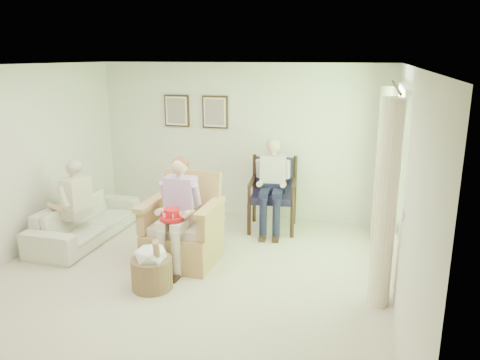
{
  "coord_description": "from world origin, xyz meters",
  "views": [
    {
      "loc": [
        2.13,
        -4.81,
        2.71
      ],
      "look_at": [
        0.43,
        1.17,
        1.05
      ],
      "focal_mm": 35.0,
      "sensor_mm": 36.0,
      "label": 1
    }
  ],
  "objects_px": {
    "hatbox": "(152,267)",
    "person_wicker": "(178,205)",
    "wicker_armchair": "(184,234)",
    "sofa": "(86,220)",
    "red_hat": "(172,215)",
    "person_sofa": "(72,199)",
    "wood_armchair": "(274,191)",
    "person_dark": "(272,178)"
  },
  "relations": [
    {
      "from": "wicker_armchair",
      "to": "person_dark",
      "type": "xyz_separation_m",
      "value": [
        0.9,
        1.41,
        0.49
      ]
    },
    {
      "from": "sofa",
      "to": "hatbox",
      "type": "bearing_deg",
      "value": -124.87
    },
    {
      "from": "wicker_armchair",
      "to": "wood_armchair",
      "type": "bearing_deg",
      "value": 60.56
    },
    {
      "from": "wicker_armchair",
      "to": "person_wicker",
      "type": "bearing_deg",
      "value": -90.04
    },
    {
      "from": "hatbox",
      "to": "person_wicker",
      "type": "bearing_deg",
      "value": 84.43
    },
    {
      "from": "person_dark",
      "to": "hatbox",
      "type": "relative_size",
      "value": 2.01
    },
    {
      "from": "wicker_armchair",
      "to": "person_sofa",
      "type": "bearing_deg",
      "value": 178.01
    },
    {
      "from": "person_dark",
      "to": "sofa",
      "type": "bearing_deg",
      "value": -164.45
    },
    {
      "from": "wicker_armchair",
      "to": "wood_armchair",
      "type": "xyz_separation_m",
      "value": [
        0.9,
        1.6,
        0.24
      ]
    },
    {
      "from": "sofa",
      "to": "hatbox",
      "type": "distance_m",
      "value": 2.04
    },
    {
      "from": "wood_armchair",
      "to": "wicker_armchair",
      "type": "bearing_deg",
      "value": -126.24
    },
    {
      "from": "person_sofa",
      "to": "hatbox",
      "type": "bearing_deg",
      "value": 67.84
    },
    {
      "from": "person_dark",
      "to": "person_wicker",
      "type": "bearing_deg",
      "value": -126.68
    },
    {
      "from": "sofa",
      "to": "hatbox",
      "type": "relative_size",
      "value": 2.77
    },
    {
      "from": "person_wicker",
      "to": "person_dark",
      "type": "height_order",
      "value": "person_dark"
    },
    {
      "from": "person_sofa",
      "to": "red_hat",
      "type": "relative_size",
      "value": 4.11
    },
    {
      "from": "wicker_armchair",
      "to": "red_hat",
      "type": "height_order",
      "value": "wicker_armchair"
    },
    {
      "from": "wood_armchair",
      "to": "person_dark",
      "type": "relative_size",
      "value": 0.77
    },
    {
      "from": "person_wicker",
      "to": "red_hat",
      "type": "bearing_deg",
      "value": -89.99
    },
    {
      "from": "red_hat",
      "to": "person_sofa",
      "type": "bearing_deg",
      "value": 166.6
    },
    {
      "from": "wood_armchair",
      "to": "person_dark",
      "type": "bearing_deg",
      "value": -96.84
    },
    {
      "from": "wicker_armchair",
      "to": "wood_armchair",
      "type": "relative_size",
      "value": 1.06
    },
    {
      "from": "wicker_armchair",
      "to": "person_sofa",
      "type": "distance_m",
      "value": 1.77
    },
    {
      "from": "red_hat",
      "to": "hatbox",
      "type": "bearing_deg",
      "value": -97.87
    },
    {
      "from": "person_wicker",
      "to": "person_sofa",
      "type": "bearing_deg",
      "value": 172.92
    },
    {
      "from": "person_sofa",
      "to": "hatbox",
      "type": "xyz_separation_m",
      "value": [
        1.67,
        -0.9,
        -0.43
      ]
    },
    {
      "from": "sofa",
      "to": "person_wicker",
      "type": "distance_m",
      "value": 1.89
    },
    {
      "from": "red_hat",
      "to": "person_dark",
      "type": "bearing_deg",
      "value": 63.04
    },
    {
      "from": "wicker_armchair",
      "to": "person_wicker",
      "type": "relative_size",
      "value": 0.83
    },
    {
      "from": "wood_armchair",
      "to": "person_sofa",
      "type": "relative_size",
      "value": 0.9
    },
    {
      "from": "wood_armchair",
      "to": "sofa",
      "type": "relative_size",
      "value": 0.56
    },
    {
      "from": "sofa",
      "to": "person_sofa",
      "type": "bearing_deg",
      "value": 180.0
    },
    {
      "from": "person_wicker",
      "to": "red_hat",
      "type": "xyz_separation_m",
      "value": [
        0.0,
        -0.2,
        -0.08
      ]
    },
    {
      "from": "person_wicker",
      "to": "person_sofa",
      "type": "xyz_separation_m",
      "value": [
        -1.74,
        0.21,
        -0.14
      ]
    },
    {
      "from": "person_sofa",
      "to": "red_hat",
      "type": "xyz_separation_m",
      "value": [
        1.74,
        -0.41,
        0.06
      ]
    },
    {
      "from": "wicker_armchair",
      "to": "sofa",
      "type": "height_order",
      "value": "wicker_armchair"
    },
    {
      "from": "wicker_armchair",
      "to": "person_wicker",
      "type": "distance_m",
      "value": 0.5
    },
    {
      "from": "sofa",
      "to": "red_hat",
      "type": "xyz_separation_m",
      "value": [
        1.74,
        -0.68,
        0.48
      ]
    },
    {
      "from": "wood_armchair",
      "to": "person_wicker",
      "type": "distance_m",
      "value": 1.98
    },
    {
      "from": "sofa",
      "to": "person_wicker",
      "type": "relative_size",
      "value": 1.4
    },
    {
      "from": "wicker_armchair",
      "to": "sofa",
      "type": "xyz_separation_m",
      "value": [
        -1.74,
        0.33,
        -0.09
      ]
    },
    {
      "from": "wicker_armchair",
      "to": "person_sofa",
      "type": "relative_size",
      "value": 0.95
    }
  ]
}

